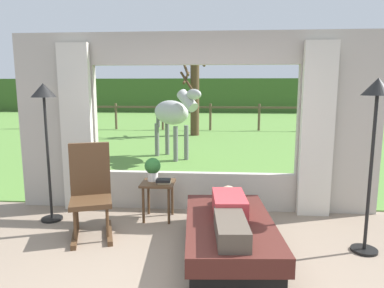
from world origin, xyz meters
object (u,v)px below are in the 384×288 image
(recliner_sofa, at_px, (229,238))
(floor_lamp_left, at_px, (45,111))
(reclining_person, at_px, (230,212))
(side_table, at_px, (158,189))
(potted_plant, at_px, (153,168))
(book_stack, at_px, (164,181))
(floor_lamp_right, at_px, (376,113))
(horse, at_px, (173,113))
(pasture_tree, at_px, (194,93))
(rocking_chair, at_px, (91,191))

(recliner_sofa, relative_size, floor_lamp_left, 0.96)
(reclining_person, distance_m, side_table, 1.43)
(recliner_sofa, distance_m, potted_plant, 1.57)
(side_table, relative_size, book_stack, 2.61)
(floor_lamp_right, distance_m, horse, 5.55)
(floor_lamp_left, height_order, pasture_tree, pasture_tree)
(floor_lamp_right, bearing_deg, floor_lamp_left, 170.79)
(book_stack, xyz_separation_m, pasture_tree, (-0.19, 8.38, 1.02))
(rocking_chair, distance_m, pasture_tree, 8.94)
(side_table, relative_size, horse, 0.30)
(floor_lamp_right, bearing_deg, horse, 119.79)
(floor_lamp_left, height_order, horse, floor_lamp_left)
(floor_lamp_right, bearing_deg, potted_plant, 161.41)
(horse, bearing_deg, recliner_sofa, 61.71)
(pasture_tree, bearing_deg, horse, -92.96)
(recliner_sofa, relative_size, reclining_person, 1.23)
(recliner_sofa, bearing_deg, side_table, 128.06)
(pasture_tree, bearing_deg, potted_plant, -89.86)
(recliner_sofa, bearing_deg, floor_lamp_right, 5.17)
(recliner_sofa, bearing_deg, book_stack, 126.85)
(side_table, distance_m, floor_lamp_left, 1.80)
(recliner_sofa, xyz_separation_m, floor_lamp_left, (-2.38, 0.87, 1.27))
(potted_plant, relative_size, floor_lamp_right, 0.17)
(reclining_person, relative_size, horse, 0.83)
(recliner_sofa, relative_size, horse, 1.02)
(side_table, bearing_deg, pasture_tree, 90.69)
(reclining_person, bearing_deg, floor_lamp_right, 7.03)
(book_stack, height_order, pasture_tree, pasture_tree)
(floor_lamp_left, bearing_deg, side_table, 6.21)
(recliner_sofa, relative_size, side_table, 3.39)
(floor_lamp_right, bearing_deg, reclining_person, -168.77)
(book_stack, bearing_deg, rocking_chair, -149.32)
(potted_plant, height_order, book_stack, potted_plant)
(recliner_sofa, xyz_separation_m, side_table, (-0.94, 1.03, 0.21))
(book_stack, distance_m, pasture_tree, 8.44)
(recliner_sofa, distance_m, book_stack, 1.34)
(reclining_person, relative_size, floor_lamp_right, 0.76)
(pasture_tree, bearing_deg, floor_lamp_left, -99.00)
(side_table, bearing_deg, floor_lamp_left, -173.79)
(rocking_chair, relative_size, side_table, 2.15)
(floor_lamp_left, relative_size, floor_lamp_right, 0.98)
(rocking_chair, relative_size, potted_plant, 3.50)
(reclining_person, xyz_separation_m, potted_plant, (-1.02, 1.14, 0.18))
(book_stack, xyz_separation_m, floor_lamp_right, (2.34, -0.73, 0.97))
(rocking_chair, xyz_separation_m, book_stack, (0.82, 0.49, 0.01))
(potted_plant, xyz_separation_m, floor_lamp_left, (-1.36, -0.22, 0.79))
(floor_lamp_left, distance_m, horse, 4.34)
(floor_lamp_left, relative_size, pasture_tree, 0.57)
(floor_lamp_left, bearing_deg, rocking_chair, -28.46)
(book_stack, height_order, floor_lamp_left, floor_lamp_left)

